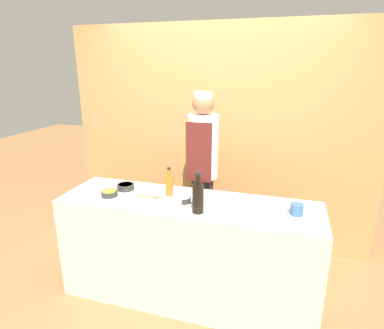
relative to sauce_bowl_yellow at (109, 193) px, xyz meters
The scene contains 13 objects.
ground_plane 1.15m from the sauce_bowl_yellow, ahead, with size 14.00×14.00×0.00m, color olive.
cabinet_wall 1.40m from the sauce_bowl_yellow, 60.90° to the left, with size 3.34×0.18×2.40m.
counter 0.83m from the sauce_bowl_yellow, ahead, with size 2.14×0.62×0.91m.
sauce_bowl_yellow is the anchor object (origin of this frame).
sauce_bowl_white 0.65m from the sauce_bowl_yellow, ahead, with size 0.12×0.12×0.04m.
sauce_bowl_red 0.19m from the sauce_bowl_yellow, 71.50° to the left, with size 0.15×0.15×0.05m.
cutting_board 1.28m from the sauce_bowl_yellow, ahead, with size 0.31×0.18×0.02m.
bottle_soy 0.81m from the sauce_bowl_yellow, ahead, with size 0.09×0.09×0.32m.
bottle_amber 0.51m from the sauce_bowl_yellow, 19.48° to the left, with size 0.07×0.07×0.25m.
cup_steel 0.65m from the sauce_bowl_yellow, ahead, with size 0.09×0.09×0.10m.
cup_blue 1.52m from the sauce_bowl_yellow, ahead, with size 0.10×0.10×0.09m.
wooden_spoon 0.34m from the sauce_bowl_yellow, 12.53° to the left, with size 0.23×0.04×0.02m.
chef_center 0.92m from the sauce_bowl_yellow, 46.44° to the left, with size 0.30×0.30×1.74m.
Camera 1 is at (0.73, -2.29, 1.97)m, focal length 30.00 mm.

